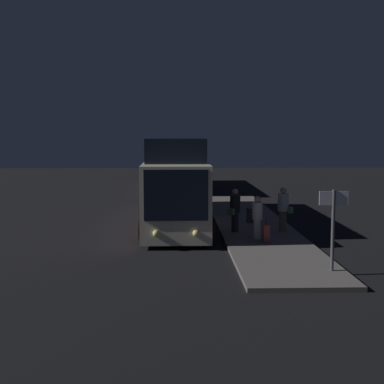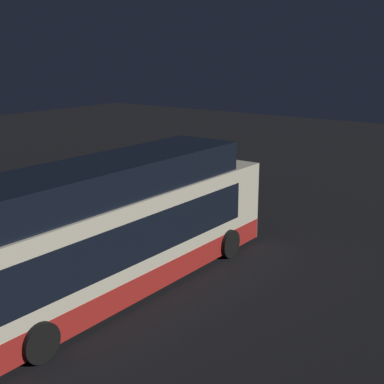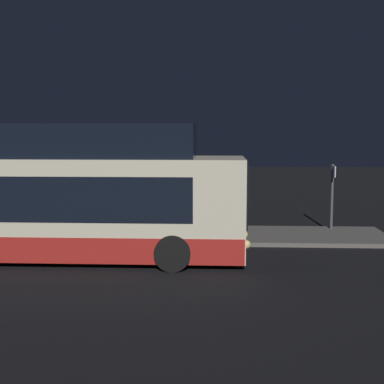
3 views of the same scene
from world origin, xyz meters
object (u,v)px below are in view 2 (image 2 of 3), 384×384
object	(u,v)px
passenger_boarding	(146,203)
sign_post	(188,163)
passenger_with_bags	(131,214)
suitcase	(151,212)
trash_bin	(67,241)
bus_lead	(112,235)
passenger_waiting	(90,205)

from	to	relation	value
passenger_boarding	sign_post	xyz separation A→B (m)	(4.68, 1.45, 0.64)
passenger_with_bags	sign_post	xyz separation A→B (m)	(6.21, 2.10, 0.58)
sign_post	suitcase	bearing A→B (deg)	-163.69
trash_bin	passenger_with_bags	bearing A→B (deg)	-24.26
passenger_boarding	sign_post	distance (m)	4.94
passenger_boarding	bus_lead	bearing A→B (deg)	54.45
passenger_boarding	trash_bin	world-z (taller)	passenger_boarding
passenger_boarding	passenger_with_bags	size ratio (longest dim) A/B	0.94
passenger_waiting	suitcase	bearing A→B (deg)	7.41
passenger_boarding	sign_post	size ratio (longest dim) A/B	0.69
passenger_waiting	passenger_with_bags	size ratio (longest dim) A/B	1.03
passenger_boarding	trash_bin	size ratio (longest dim) A/B	2.50
bus_lead	passenger_boarding	distance (m)	5.74
passenger_with_bags	sign_post	distance (m)	6.58
bus_lead	passenger_with_bags	xyz separation A→B (m)	(3.31, 2.36, -0.66)
suitcase	sign_post	world-z (taller)	sign_post
passenger_with_bags	suitcase	world-z (taller)	passenger_with_bags
passenger_boarding	passenger_with_bags	distance (m)	1.65
passenger_waiting	passenger_with_bags	world-z (taller)	passenger_waiting
passenger_with_bags	suitcase	size ratio (longest dim) A/B	1.97
passenger_waiting	suitcase	distance (m)	2.56
passenger_boarding	trash_bin	xyz separation A→B (m)	(-3.69, 0.33, -0.54)
passenger_waiting	sign_post	size ratio (longest dim) A/B	0.76
bus_lead	sign_post	size ratio (longest dim) A/B	5.21
passenger_waiting	trash_bin	xyz separation A→B (m)	(-2.04, -1.00, -0.63)
passenger_waiting	passenger_with_bags	distance (m)	1.98
passenger_waiting	suitcase	world-z (taller)	passenger_waiting
passenger_with_bags	sign_post	world-z (taller)	sign_post
suitcase	trash_bin	bearing A→B (deg)	178.93
passenger_waiting	trash_bin	distance (m)	2.35
trash_bin	passenger_waiting	bearing A→B (deg)	26.11
suitcase	passenger_with_bags	bearing A→B (deg)	-156.90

